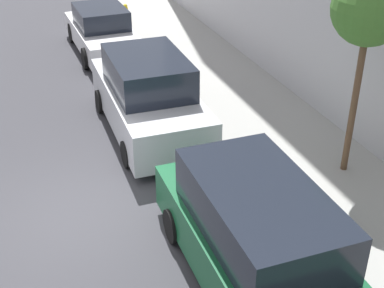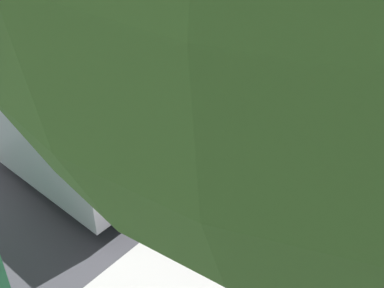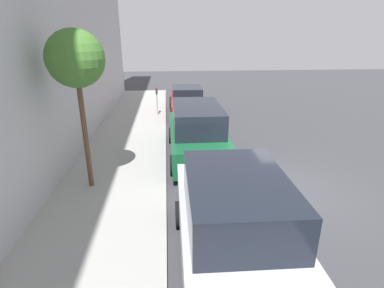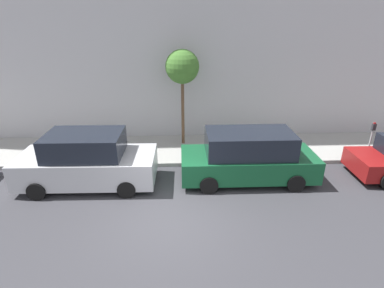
{
  "view_description": "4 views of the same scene",
  "coord_description": "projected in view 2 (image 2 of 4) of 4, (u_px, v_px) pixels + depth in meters",
  "views": [
    {
      "loc": [
        -0.87,
        -8.69,
        6.4
      ],
      "look_at": [
        2.4,
        0.25,
        1.0
      ],
      "focal_mm": 50.0,
      "sensor_mm": 36.0,
      "label": 1
    },
    {
      "loc": [
        6.06,
        -1.45,
        3.85
      ],
      "look_at": [
        3.61,
        1.37,
        1.0
      ],
      "focal_mm": 50.0,
      "sensor_mm": 36.0,
      "label": 2
    },
    {
      "loc": [
        3.4,
        7.45,
        4.27
      ],
      "look_at": [
        2.66,
        -1.4,
        1.0
      ],
      "focal_mm": 28.0,
      "sensor_mm": 36.0,
      "label": 3
    },
    {
      "loc": [
        -7.45,
        -0.39,
        5.64
      ],
      "look_at": [
        3.49,
        -0.84,
        1.0
      ],
      "focal_mm": 28.0,
      "sensor_mm": 36.0,
      "label": 4
    }
  ],
  "objects": [
    {
      "name": "parked_suv_third",
      "position": [
        191.0,
        43.0,
        6.4
      ],
      "size": [
        2.08,
        4.83,
        1.98
      ],
      "color": "#B7BABF",
      "rests_on": "ground_plane"
    }
  ]
}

